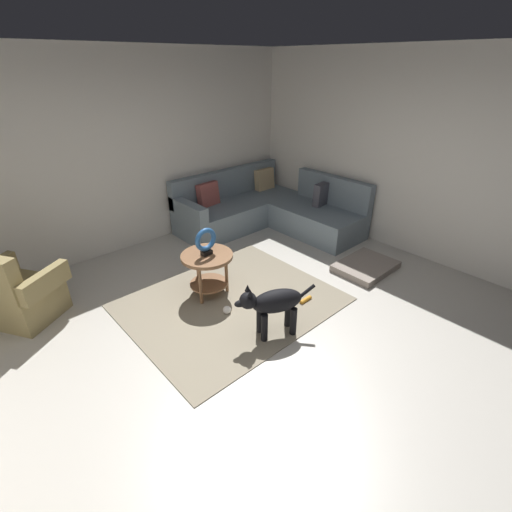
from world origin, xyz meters
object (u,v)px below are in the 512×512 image
(dog_toy_ball, at_px, (227,310))
(dog_toy_rope, at_px, (306,300))
(armchair, at_px, (19,295))
(dog, at_px, (273,304))
(side_table, at_px, (207,264))
(dog_bed_mat, at_px, (366,266))
(torus_sculpture, at_px, (206,241))
(sectional_couch, at_px, (267,210))

(dog_toy_ball, relative_size, dog_toy_rope, 0.55)
(armchair, relative_size, dog, 1.25)
(armchair, bearing_deg, side_table, 29.86)
(dog_bed_mat, distance_m, dog, 1.89)
(side_table, xyz_separation_m, dog, (0.05, -1.04, -0.04))
(side_table, height_order, dog, dog)
(dog, bearing_deg, torus_sculpture, 26.60)
(torus_sculpture, height_order, dog_toy_ball, torus_sculpture)
(dog_bed_mat, distance_m, dog_toy_ball, 2.05)
(sectional_couch, xyz_separation_m, dog_toy_rope, (-1.19, -1.89, -0.27))
(sectional_couch, distance_m, dog_bed_mat, 1.95)
(dog_toy_rope, bearing_deg, armchair, 143.88)
(armchair, xyz_separation_m, dog_bed_mat, (3.68, -1.87, -0.28))
(dog_toy_ball, bearing_deg, side_table, 79.36)
(side_table, relative_size, dog_toy_ball, 6.52)
(side_table, relative_size, torus_sculpture, 1.84)
(armchair, bearing_deg, dog, 10.35)
(dog, bearing_deg, sectional_couch, -18.76)
(sectional_couch, xyz_separation_m, armchair, (-3.69, -0.06, 0.03))
(armchair, xyz_separation_m, torus_sculpture, (1.77, -0.93, 0.39))
(armchair, xyz_separation_m, dog_toy_ball, (1.68, -1.38, -0.28))
(side_table, relative_size, dog_toy_rope, 3.57)
(dog_bed_mat, distance_m, dog_toy_rope, 1.17)
(side_table, distance_m, dog_bed_mat, 2.16)
(sectional_couch, bearing_deg, dog_toy_rope, -122.13)
(sectional_couch, distance_m, dog, 2.76)
(dog, relative_size, dog_toy_ball, 8.64)
(sectional_couch, bearing_deg, dog_toy_ball, -144.26)
(dog_toy_rope, bearing_deg, side_table, 129.53)
(sectional_couch, bearing_deg, armchair, -179.04)
(dog_toy_ball, xyz_separation_m, dog_toy_rope, (0.82, -0.44, -0.02))
(armchair, distance_m, side_table, 2.00)
(side_table, height_order, dog_toy_ball, side_table)
(armchair, height_order, dog_toy_ball, armchair)
(torus_sculpture, height_order, dog_bed_mat, torus_sculpture)
(torus_sculpture, bearing_deg, armchair, 152.15)
(sectional_couch, height_order, dog, sectional_couch)
(side_table, bearing_deg, armchair, 152.15)
(sectional_couch, relative_size, torus_sculpture, 6.90)
(armchair, relative_size, torus_sculpture, 3.06)
(dog_bed_mat, height_order, dog_toy_rope, dog_bed_mat)
(side_table, bearing_deg, sectional_couch, 27.34)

